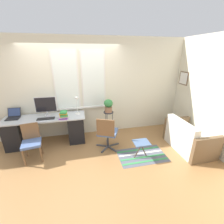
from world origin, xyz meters
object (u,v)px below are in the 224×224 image
at_px(laptop, 13,116).
at_px(plant_stand, 108,115).
at_px(keyboard, 46,119).
at_px(mouse, 58,117).
at_px(monitor, 46,105).
at_px(desk_lamp, 77,102).
at_px(couch_loveseat, 188,139).
at_px(potted_plant, 108,105).
at_px(book_stack, 64,115).
at_px(office_chair_swivel, 107,132).
at_px(folding_stool, 141,144).
at_px(desk_chair_wooden, 31,141).

height_order(laptop, plant_stand, laptop).
bearing_deg(keyboard, mouse, 0.59).
bearing_deg(monitor, desk_lamp, -1.78).
bearing_deg(laptop, couch_loveseat, -15.26).
xyz_separation_m(plant_stand, potted_plant, (-0.00, 0.00, 0.29)).
distance_m(desk_lamp, plant_stand, 0.94).
height_order(laptop, keyboard, laptop).
bearing_deg(book_stack, couch_loveseat, -15.71).
xyz_separation_m(laptop, plant_stand, (2.41, -0.08, -0.15)).
xyz_separation_m(laptop, desk_lamp, (1.57, -0.06, 0.28)).
bearing_deg(plant_stand, office_chair_swivel, -104.26).
bearing_deg(folding_stool, laptop, 157.31).
bearing_deg(plant_stand, desk_lamp, 178.28).
bearing_deg(folding_stool, book_stack, 151.70).
bearing_deg(book_stack, mouse, 156.12).
xyz_separation_m(mouse, potted_plant, (1.34, 0.15, 0.17)).
xyz_separation_m(book_stack, potted_plant, (1.17, 0.23, 0.10)).
relative_size(couch_loveseat, folding_stool, 2.86).
height_order(monitor, book_stack, monitor).
bearing_deg(monitor, laptop, 177.44).
height_order(keyboard, couch_loveseat, couch_loveseat).
xyz_separation_m(keyboard, desk_lamp, (0.77, 0.18, 0.32)).
relative_size(office_chair_swivel, plant_stand, 1.17).
distance_m(laptop, book_stack, 1.27).
xyz_separation_m(laptop, potted_plant, (2.41, -0.08, 0.14)).
xyz_separation_m(book_stack, couch_loveseat, (2.98, -0.84, -0.57)).
distance_m(keyboard, couch_loveseat, 3.57).
distance_m(mouse, desk_chair_wooden, 0.79).
height_order(monitor, mouse, monitor).
bearing_deg(keyboard, office_chair_swivel, -18.21).
height_order(desk_lamp, office_chair_swivel, desk_lamp).
relative_size(desk_chair_wooden, folding_stool, 1.99).
xyz_separation_m(desk_lamp, desk_chair_wooden, (-1.04, -0.65, -0.64)).
xyz_separation_m(desk_lamp, potted_plant, (0.84, -0.03, -0.14)).
relative_size(desk_chair_wooden, potted_plant, 2.26).
relative_size(desk_lamp, plant_stand, 0.64).
relative_size(monitor, desk_lamp, 1.06).
bearing_deg(desk_lamp, desk_chair_wooden, -147.89).
xyz_separation_m(potted_plant, folding_stool, (0.53, -1.14, -0.58)).
height_order(mouse, plant_stand, mouse).
bearing_deg(folding_stool, plant_stand, 114.84).
relative_size(monitor, keyboard, 1.24).
bearing_deg(desk_lamp, laptop, 177.83).
relative_size(monitor, plant_stand, 0.68).
bearing_deg(monitor, desk_chair_wooden, -112.03).
xyz_separation_m(book_stack, desk_chair_wooden, (-0.71, -0.40, -0.40)).
height_order(keyboard, office_chair_swivel, office_chair_swivel).
distance_m(book_stack, folding_stool, 1.99).
bearing_deg(monitor, plant_stand, -1.75).
bearing_deg(plant_stand, monitor, 178.25).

